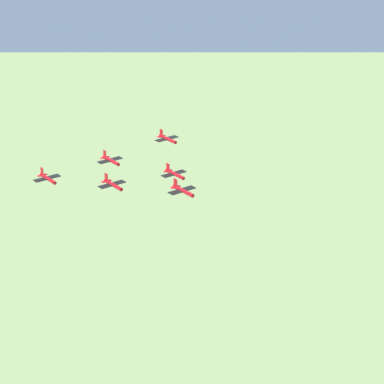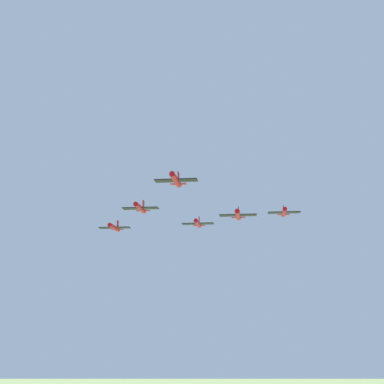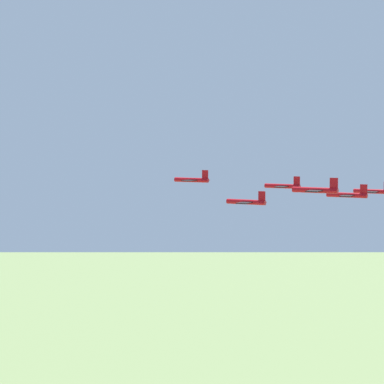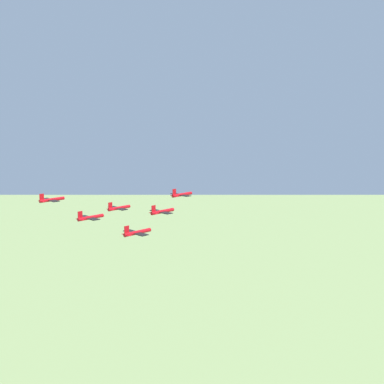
% 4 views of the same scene
% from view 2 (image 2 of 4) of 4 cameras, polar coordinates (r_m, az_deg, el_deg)
% --- Properties ---
extents(jet_0, '(7.50, 7.62, 2.79)m').
position_cam_2_polar(jet_0, '(96.32, -1.73, 1.30)').
color(jet_0, '#B20C14').
extents(jet_1, '(7.50, 7.62, 2.79)m').
position_cam_2_polar(jet_1, '(111.92, 4.93, -2.44)').
color(jet_1, '#B20C14').
extents(jet_2, '(7.50, 7.62, 2.79)m').
position_cam_2_polar(jet_2, '(114.91, -5.54, -1.70)').
color(jet_2, '#B20C14').
extents(jet_3, '(7.50, 7.62, 2.79)m').
position_cam_2_polar(jet_3, '(130.10, 9.80, -2.13)').
color(jet_3, '#B20C14').
extents(jet_4, '(7.50, 7.62, 2.79)m').
position_cam_2_polar(jet_4, '(130.32, 0.63, -3.37)').
color(jet_4, '#B20C14').
extents(jet_5, '(7.50, 7.62, 2.79)m').
position_cam_2_polar(jet_5, '(134.13, -8.27, -3.76)').
color(jet_5, '#B20C14').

